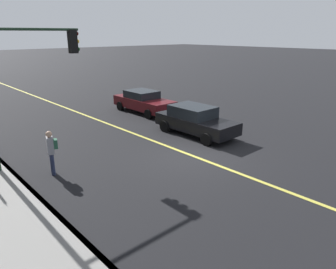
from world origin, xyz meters
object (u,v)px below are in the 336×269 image
(car_maroon, at_px, (144,101))
(car_black, at_px, (195,120))
(traffic_light_mast, at_px, (25,70))
(pedestrian_with_backpack, at_px, (51,149))

(car_maroon, bearing_deg, car_black, 169.82)
(car_maroon, xyz_separation_m, traffic_light_mast, (-3.93, 8.45, 2.99))
(car_black, bearing_deg, traffic_light_mast, 77.84)
(pedestrian_with_backpack, height_order, traffic_light_mast, traffic_light_mast)
(car_maroon, relative_size, pedestrian_with_backpack, 2.74)
(car_maroon, distance_m, pedestrian_with_backpack, 9.90)
(car_maroon, height_order, traffic_light_mast, traffic_light_mast)
(car_black, xyz_separation_m, car_maroon, (5.53, -0.99, -0.03))
(pedestrian_with_backpack, relative_size, traffic_light_mast, 0.31)
(car_black, distance_m, car_maroon, 5.62)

